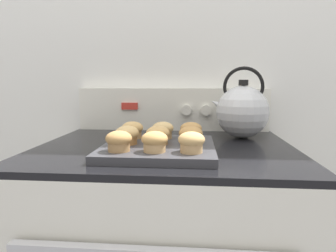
{
  "coord_description": "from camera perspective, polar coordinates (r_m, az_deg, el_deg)",
  "views": [
    {
      "loc": [
        0.09,
        -0.58,
        1.09
      ],
      "look_at": [
        0.02,
        0.23,
        0.97
      ],
      "focal_mm": 32.0,
      "sensor_mm": 36.0,
      "label": 1
    }
  ],
  "objects": [
    {
      "name": "wall_back",
      "position": [
        1.29,
        1.11,
        13.33
      ],
      "size": [
        8.0,
        0.05,
        2.4
      ],
      "color": "silver",
      "rests_on": "ground_plane"
    },
    {
      "name": "control_panel",
      "position": [
        1.23,
        1.03,
        3.24
      ],
      "size": [
        0.77,
        0.07,
        0.17
      ],
      "color": "silver",
      "rests_on": "stove_range"
    },
    {
      "name": "muffin_pan",
      "position": [
        0.85,
        -1.77,
        -4.25
      ],
      "size": [
        0.31,
        0.31,
        0.02
      ],
      "color": "#38383D",
      "rests_on": "stove_range"
    },
    {
      "name": "muffin_r0_c0",
      "position": [
        0.77,
        -9.35,
        -2.8
      ],
      "size": [
        0.07,
        0.07,
        0.05
      ],
      "color": "#A37A4C",
      "rests_on": "muffin_pan"
    },
    {
      "name": "muffin_r0_c1",
      "position": [
        0.75,
        -2.58,
        -2.95
      ],
      "size": [
        0.07,
        0.07,
        0.05
      ],
      "color": "tan",
      "rests_on": "muffin_pan"
    },
    {
      "name": "muffin_r0_c2",
      "position": [
        0.75,
        4.49,
        -3.05
      ],
      "size": [
        0.07,
        0.07,
        0.05
      ],
      "color": "tan",
      "rests_on": "muffin_pan"
    },
    {
      "name": "muffin_r1_c0",
      "position": [
        0.85,
        -7.79,
        -1.67
      ],
      "size": [
        0.07,
        0.07,
        0.05
      ],
      "color": "olive",
      "rests_on": "muffin_pan"
    },
    {
      "name": "muffin_r1_c1",
      "position": [
        0.84,
        -1.94,
        -1.74
      ],
      "size": [
        0.07,
        0.07,
        0.05
      ],
      "color": "#A37A4C",
      "rests_on": "muffin_pan"
    },
    {
      "name": "muffin_r1_c2",
      "position": [
        0.84,
        4.34,
        -1.81
      ],
      "size": [
        0.07,
        0.07,
        0.05
      ],
      "color": "tan",
      "rests_on": "muffin_pan"
    },
    {
      "name": "muffin_r2_c0",
      "position": [
        0.94,
        -6.78,
        -0.71
      ],
      "size": [
        0.07,
        0.07,
        0.05
      ],
      "color": "tan",
      "rests_on": "muffin_pan"
    },
    {
      "name": "muffin_r2_c1",
      "position": [
        0.93,
        -1.0,
        -0.77
      ],
      "size": [
        0.07,
        0.07,
        0.05
      ],
      "color": "tan",
      "rests_on": "muffin_pan"
    },
    {
      "name": "muffin_r2_c2",
      "position": [
        0.92,
        4.4,
        -0.86
      ],
      "size": [
        0.07,
        0.07,
        0.05
      ],
      "color": "tan",
      "rests_on": "muffin_pan"
    },
    {
      "name": "tea_kettle",
      "position": [
        1.08,
        13.93,
        2.82
      ],
      "size": [
        0.21,
        0.18,
        0.25
      ],
      "color": "silver",
      "rests_on": "stove_range"
    }
  ]
}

